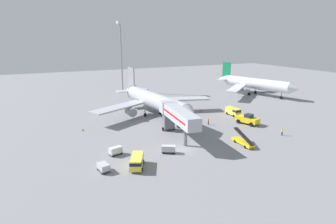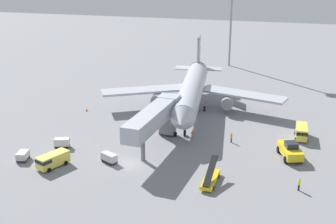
{
  "view_description": "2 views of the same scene",
  "coord_description": "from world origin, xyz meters",
  "px_view_note": "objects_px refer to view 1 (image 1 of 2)",
  "views": [
    {
      "loc": [
        -25.12,
        -47.01,
        21.94
      ],
      "look_at": [
        5.96,
        19.67,
        2.5
      ],
      "focal_mm": 30.23,
      "sensor_mm": 36.0,
      "label": 1
    },
    {
      "loc": [
        21.42,
        -60.57,
        31.31
      ],
      "look_at": [
        1.75,
        16.68,
        2.82
      ],
      "focal_mm": 49.5,
      "sensor_mm": 36.0,
      "label": 2
    }
  ],
  "objects_px": {
    "baggage_cart_mid_center": "(103,167)",
    "jet_bridge": "(177,115)",
    "baggage_cart_rear_left": "(168,149)",
    "apron_light_mast": "(121,44)",
    "ground_crew_worker_midground": "(208,121)",
    "ground_crew_worker_foreground": "(282,131)",
    "safety_cone_alpha": "(83,129)",
    "pushback_tug": "(248,119)",
    "airplane_background": "(254,84)",
    "airplane_at_gate": "(153,100)",
    "belt_loader_truck": "(243,141)",
    "safety_cone_bravo": "(179,125)",
    "baggage_cart_near_right": "(116,151)",
    "service_van_rear_right": "(233,111)",
    "service_van_far_left": "(137,161)"
  },
  "relations": [
    {
      "from": "baggage_cart_near_right",
      "to": "airplane_background",
      "type": "relative_size",
      "value": 0.08
    },
    {
      "from": "ground_crew_worker_midground",
      "to": "airplane_at_gate",
      "type": "bearing_deg",
      "value": 124.85
    },
    {
      "from": "baggage_cart_mid_center",
      "to": "baggage_cart_near_right",
      "type": "relative_size",
      "value": 0.95
    },
    {
      "from": "baggage_cart_rear_left",
      "to": "apron_light_mast",
      "type": "relative_size",
      "value": 0.1
    },
    {
      "from": "airplane_at_gate",
      "to": "ground_crew_worker_foreground",
      "type": "relative_size",
      "value": 21.61
    },
    {
      "from": "service_van_rear_right",
      "to": "safety_cone_bravo",
      "type": "bearing_deg",
      "value": -173.03
    },
    {
      "from": "airplane_at_gate",
      "to": "ground_crew_worker_foreground",
      "type": "xyz_separation_m",
      "value": [
        20.56,
        -28.08,
        -3.61
      ]
    },
    {
      "from": "airplane_at_gate",
      "to": "airplane_background",
      "type": "distance_m",
      "value": 49.12
    },
    {
      "from": "belt_loader_truck",
      "to": "airplane_background",
      "type": "xyz_separation_m",
      "value": [
        38.97,
        41.42,
        3.67
      ]
    },
    {
      "from": "pushback_tug",
      "to": "airplane_background",
      "type": "bearing_deg",
      "value": 46.83
    },
    {
      "from": "service_van_far_left",
      "to": "safety_cone_alpha",
      "type": "bearing_deg",
      "value": 102.16
    },
    {
      "from": "service_van_far_left",
      "to": "apron_light_mast",
      "type": "relative_size",
      "value": 0.19
    },
    {
      "from": "belt_loader_truck",
      "to": "service_van_rear_right",
      "type": "xyz_separation_m",
      "value": [
        12.63,
        19.75,
        0.53
      ]
    },
    {
      "from": "jet_bridge",
      "to": "apron_light_mast",
      "type": "height_order",
      "value": "apron_light_mast"
    },
    {
      "from": "ground_crew_worker_foreground",
      "to": "safety_cone_alpha",
      "type": "relative_size",
      "value": 2.82
    },
    {
      "from": "airplane_at_gate",
      "to": "baggage_cart_near_right",
      "type": "relative_size",
      "value": 14.69
    },
    {
      "from": "baggage_cart_near_right",
      "to": "airplane_background",
      "type": "bearing_deg",
      "value": 28.61
    },
    {
      "from": "jet_bridge",
      "to": "service_van_rear_right",
      "type": "xyz_separation_m",
      "value": [
        23.37,
        9.85,
        -4.03
      ]
    },
    {
      "from": "jet_bridge",
      "to": "ground_crew_worker_midground",
      "type": "bearing_deg",
      "value": 23.73
    },
    {
      "from": "baggage_cart_near_right",
      "to": "safety_cone_bravo",
      "type": "xyz_separation_m",
      "value": [
        19.65,
        11.36,
        -0.55
      ]
    },
    {
      "from": "airplane_at_gate",
      "to": "baggage_cart_rear_left",
      "type": "distance_m",
      "value": 27.63
    },
    {
      "from": "belt_loader_truck",
      "to": "baggage_cart_near_right",
      "type": "xyz_separation_m",
      "value": [
        -25.77,
        6.1,
        0.13
      ]
    },
    {
      "from": "ground_crew_worker_midground",
      "to": "jet_bridge",
      "type": "bearing_deg",
      "value": -156.27
    },
    {
      "from": "belt_loader_truck",
      "to": "safety_cone_alpha",
      "type": "relative_size",
      "value": 9.43
    },
    {
      "from": "service_van_rear_right",
      "to": "service_van_far_left",
      "type": "height_order",
      "value": "service_van_rear_right"
    },
    {
      "from": "baggage_cart_rear_left",
      "to": "apron_light_mast",
      "type": "xyz_separation_m",
      "value": [
        10.03,
        66.43,
        18.44
      ]
    },
    {
      "from": "baggage_cart_rear_left",
      "to": "safety_cone_alpha",
      "type": "bearing_deg",
      "value": 121.6
    },
    {
      "from": "safety_cone_bravo",
      "to": "apron_light_mast",
      "type": "distance_m",
      "value": 55.01
    },
    {
      "from": "airplane_at_gate",
      "to": "safety_cone_alpha",
      "type": "relative_size",
      "value": 60.92
    },
    {
      "from": "airplane_at_gate",
      "to": "ground_crew_worker_foreground",
      "type": "distance_m",
      "value": 34.99
    },
    {
      "from": "belt_loader_truck",
      "to": "ground_crew_worker_foreground",
      "type": "bearing_deg",
      "value": 4.26
    },
    {
      "from": "baggage_cart_mid_center",
      "to": "safety_cone_bravo",
      "type": "distance_m",
      "value": 29.04
    },
    {
      "from": "baggage_cart_mid_center",
      "to": "airplane_at_gate",
      "type": "bearing_deg",
      "value": 54.07
    },
    {
      "from": "pushback_tug",
      "to": "service_van_far_left",
      "type": "xyz_separation_m",
      "value": [
        -34.62,
        -12.23,
        -0.08
      ]
    },
    {
      "from": "baggage_cart_mid_center",
      "to": "safety_cone_alpha",
      "type": "bearing_deg",
      "value": 89.43
    },
    {
      "from": "pushback_tug",
      "to": "airplane_background",
      "type": "relative_size",
      "value": 0.18
    },
    {
      "from": "jet_bridge",
      "to": "service_van_far_left",
      "type": "xyz_separation_m",
      "value": [
        -13.11,
        -10.79,
        -4.12
      ]
    },
    {
      "from": "baggage_cart_near_right",
      "to": "ground_crew_worker_midground",
      "type": "relative_size",
      "value": 1.56
    },
    {
      "from": "jet_bridge",
      "to": "baggage_cart_mid_center",
      "type": "relative_size",
      "value": 6.97
    },
    {
      "from": "belt_loader_truck",
      "to": "baggage_cart_mid_center",
      "type": "height_order",
      "value": "belt_loader_truck"
    },
    {
      "from": "apron_light_mast",
      "to": "baggage_cart_mid_center",
      "type": "bearing_deg",
      "value": -108.69
    },
    {
      "from": "safety_cone_bravo",
      "to": "ground_crew_worker_midground",
      "type": "bearing_deg",
      "value": -17.95
    },
    {
      "from": "airplane_at_gate",
      "to": "ground_crew_worker_midground",
      "type": "bearing_deg",
      "value": -55.15
    },
    {
      "from": "baggage_cart_mid_center",
      "to": "jet_bridge",
      "type": "bearing_deg",
      "value": 27.56
    },
    {
      "from": "baggage_cart_near_right",
      "to": "safety_cone_alpha",
      "type": "xyz_separation_m",
      "value": [
        -3.43,
        17.8,
        -0.56
      ]
    },
    {
      "from": "service_van_far_left",
      "to": "ground_crew_worker_foreground",
      "type": "xyz_separation_m",
      "value": [
        35.88,
        1.78,
        -0.23
      ]
    },
    {
      "from": "belt_loader_truck",
      "to": "service_van_rear_right",
      "type": "relative_size",
      "value": 1.22
    },
    {
      "from": "baggage_cart_mid_center",
      "to": "apron_light_mast",
      "type": "bearing_deg",
      "value": 71.31
    },
    {
      "from": "baggage_cart_rear_left",
      "to": "baggage_cart_mid_center",
      "type": "distance_m",
      "value": 13.53
    },
    {
      "from": "safety_cone_alpha",
      "to": "baggage_cart_near_right",
      "type": "bearing_deg",
      "value": -79.09
    }
  ]
}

